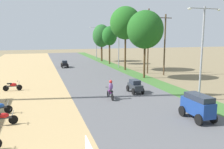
{
  "coord_description": "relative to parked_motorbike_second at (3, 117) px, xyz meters",
  "views": [
    {
      "loc": [
        -7.03,
        -3.99,
        5.46
      ],
      "look_at": [
        -0.22,
        17.77,
        1.63
      ],
      "focal_mm": 37.49,
      "sensor_mm": 36.0,
      "label": 1
    }
  ],
  "objects": [
    {
      "name": "car_hatchback_charcoal",
      "position": [
        10.84,
        5.1,
        0.19
      ],
      "size": [
        1.04,
        2.0,
        1.23
      ],
      "color": "#282D33",
      "rests_on": "road_strip"
    },
    {
      "name": "utility_pole_far",
      "position": [
        17.23,
        15.58,
        4.21
      ],
      "size": [
        1.8,
        0.2,
        9.14
      ],
      "color": "brown",
      "rests_on": "ground"
    },
    {
      "name": "car_sedan_black",
      "position": [
        6.36,
        25.07,
        0.19
      ],
      "size": [
        1.1,
        2.26,
        1.19
      ],
      "color": "black",
      "rests_on": "road_strip"
    },
    {
      "name": "streetlamp_mid",
      "position": [
        15.13,
        22.34,
        3.72
      ],
      "size": [
        3.16,
        0.2,
        7.25
      ],
      "color": "gray",
      "rests_on": "median_strip"
    },
    {
      "name": "parked_motorbike_fourth",
      "position": [
        -0.32,
        9.54,
        0.0
      ],
      "size": [
        1.8,
        0.54,
        0.94
      ],
      "color": "black",
      "rests_on": "dirt_shoulder"
    },
    {
      "name": "median_tree_third",
      "position": [
        15.21,
        19.41,
        6.76
      ],
      "size": [
        4.78,
        4.78,
        9.78
      ],
      "color": "#4C351E",
      "rests_on": "median_strip"
    },
    {
      "name": "streetlamp_far",
      "position": [
        15.13,
        38.26,
        3.77
      ],
      "size": [
        3.16,
        0.2,
        7.35
      ],
      "color": "gray",
      "rests_on": "median_strip"
    },
    {
      "name": "car_van_blue",
      "position": [
        11.85,
        -2.77,
        0.47
      ],
      "size": [
        1.19,
        2.41,
        1.67
      ],
      "color": "navy",
      "rests_on": "road_strip"
    },
    {
      "name": "utility_pole_near",
      "position": [
        18.66,
        13.43,
        3.76
      ],
      "size": [
        1.8,
        0.2,
        8.25
      ],
      "color": "brown",
      "rests_on": "ground"
    },
    {
      "name": "median_tree_fourth",
      "position": [
        15.17,
        27.82,
        4.78
      ],
      "size": [
        2.84,
        2.84,
        7.1
      ],
      "color": "#4C351E",
      "rests_on": "median_strip"
    },
    {
      "name": "streetlamp_near",
      "position": [
        15.13,
        1.29,
        3.94
      ],
      "size": [
        3.16,
        0.2,
        7.68
      ],
      "color": "gray",
      "rests_on": "median_strip"
    },
    {
      "name": "motorbike_ahead_second",
      "position": [
        7.96,
        3.67,
        0.3
      ],
      "size": [
        0.54,
        1.8,
        1.66
      ],
      "color": "black",
      "rests_on": "road_strip"
    },
    {
      "name": "median_tree_fifth",
      "position": [
        14.97,
        32.91,
        4.79
      ],
      "size": [
        3.73,
        3.73,
        7.66
      ],
      "color": "#4C351E",
      "rests_on": "median_strip"
    },
    {
      "name": "parked_motorbike_second",
      "position": [
        0.0,
        0.0,
        0.0
      ],
      "size": [
        1.8,
        0.54,
        0.94
      ],
      "color": "black",
      "rests_on": "dirt_shoulder"
    },
    {
      "name": "median_tree_second",
      "position": [
        15.1,
        12.16,
        5.6
      ],
      "size": [
        4.55,
        4.55,
        8.48
      ],
      "color": "#4C351E",
      "rests_on": "median_strip"
    }
  ]
}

